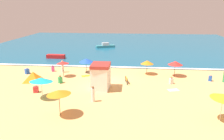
% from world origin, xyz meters
% --- Properties ---
extents(ground_plane, '(60.00, 60.00, 0.00)m').
position_xyz_m(ground_plane, '(0.00, 0.00, 0.00)').
color(ground_plane, '#E5B26B').
extents(ocean_water, '(60.00, 44.00, 0.10)m').
position_xyz_m(ocean_water, '(0.00, 28.00, 0.05)').
color(ocean_water, '#196084').
rests_on(ocean_water, ground_plane).
extents(wave_breaker_foam, '(57.00, 0.70, 0.01)m').
position_xyz_m(wave_breaker_foam, '(0.00, 6.30, 0.10)').
color(wave_breaker_foam, white).
rests_on(wave_breaker_foam, ocean_water).
extents(lifeguard_cabana, '(1.99, 2.49, 2.86)m').
position_xyz_m(lifeguard_cabana, '(-0.57, -2.78, 1.45)').
color(lifeguard_cabana, white).
rests_on(lifeguard_cabana, ground_plane).
extents(beach_umbrella_0, '(2.93, 2.95, 2.21)m').
position_xyz_m(beach_umbrella_0, '(-6.03, -5.82, 1.90)').
color(beach_umbrella_0, silver).
rests_on(beach_umbrella_0, ground_plane).
extents(beach_umbrella_1, '(2.42, 2.41, 2.30)m').
position_xyz_m(beach_umbrella_1, '(-3.08, -9.31, 2.06)').
color(beach_umbrella_1, '#4C3823').
rests_on(beach_umbrella_1, ground_plane).
extents(beach_umbrella_2, '(2.70, 2.70, 2.42)m').
position_xyz_m(beach_umbrella_2, '(9.92, -9.03, 2.10)').
color(beach_umbrella_2, silver).
rests_on(beach_umbrella_2, ground_plane).
extents(beach_umbrella_3, '(2.06, 2.07, 1.94)m').
position_xyz_m(beach_umbrella_3, '(4.80, 3.30, 1.66)').
color(beach_umbrella_3, '#4C3823').
rests_on(beach_umbrella_3, ground_plane).
extents(beach_umbrella_4, '(1.94, 1.96, 2.02)m').
position_xyz_m(beach_umbrella_4, '(-3.49, 3.37, 1.73)').
color(beach_umbrella_4, '#4C3823').
rests_on(beach_umbrella_4, ground_plane).
extents(beach_umbrella_5, '(2.16, 2.16, 2.06)m').
position_xyz_m(beach_umbrella_5, '(-6.09, 1.21, 1.87)').
color(beach_umbrella_5, '#4C3823').
rests_on(beach_umbrella_5, ground_plane).
extents(beach_umbrella_6, '(2.00, 2.00, 2.05)m').
position_xyz_m(beach_umbrella_6, '(8.38, 2.71, 1.79)').
color(beach_umbrella_6, '#4C3823').
rests_on(beach_umbrella_6, ground_plane).
extents(beach_tent, '(2.66, 2.67, 1.21)m').
position_xyz_m(beach_tent, '(-9.15, -1.02, 0.60)').
color(beach_tent, orange).
rests_on(beach_tent, ground_plane).
extents(parked_bicycle, '(0.41, 1.80, 0.76)m').
position_xyz_m(parked_bicycle, '(2.20, -0.58, 0.38)').
color(parked_bicycle, black).
rests_on(parked_bicycle, ground_plane).
extents(beachgoer_1, '(0.58, 0.58, 0.84)m').
position_xyz_m(beachgoer_1, '(-1.72, -0.59, 0.35)').
color(beachgoer_1, '#D84CA5').
rests_on(beachgoer_1, ground_plane).
extents(beachgoer_2, '(0.55, 0.55, 0.84)m').
position_xyz_m(beachgoer_2, '(-7.30, -4.50, 0.35)').
color(beachgoer_2, red).
rests_on(beachgoer_2, ground_plane).
extents(beachgoer_3, '(0.67, 0.67, 0.87)m').
position_xyz_m(beachgoer_3, '(-11.40, 1.98, 0.36)').
color(beachgoer_3, blue).
rests_on(beachgoer_3, ground_plane).
extents(beachgoer_4, '(0.51, 0.51, 0.89)m').
position_xyz_m(beachgoer_4, '(-8.29, 3.41, 0.38)').
color(beachgoer_4, '#D84CA5').
rests_on(beachgoer_4, ground_plane).
extents(beachgoer_5, '(0.50, 0.50, 0.88)m').
position_xyz_m(beachgoer_5, '(7.48, -0.34, 0.38)').
color(beachgoer_5, white).
rests_on(beachgoer_5, ground_plane).
extents(beachgoer_6, '(0.58, 0.58, 0.96)m').
position_xyz_m(beachgoer_6, '(-5.68, -1.33, 0.42)').
color(beachgoer_6, green).
rests_on(beachgoer_6, ground_plane).
extents(beachgoer_7, '(0.49, 0.49, 0.84)m').
position_xyz_m(beachgoer_7, '(12.41, 1.15, 0.36)').
color(beachgoer_7, blue).
rests_on(beachgoer_7, ground_plane).
extents(beachgoer_8, '(0.45, 0.45, 1.57)m').
position_xyz_m(beachgoer_8, '(-0.82, -6.30, 0.74)').
color(beachgoer_8, white).
rests_on(beachgoer_8, ground_plane).
extents(beachgoer_9, '(0.48, 0.48, 1.70)m').
position_xyz_m(beachgoer_9, '(-6.79, 3.12, 0.79)').
color(beachgoer_9, white).
rests_on(beachgoer_9, ground_plane).
extents(beach_towel_0, '(1.35, 1.05, 0.01)m').
position_xyz_m(beach_towel_0, '(7.39, -2.44, 0.01)').
color(beach_towel_0, white).
rests_on(beach_towel_0, ground_plane).
extents(beach_towel_1, '(1.68, 1.27, 0.01)m').
position_xyz_m(beach_towel_1, '(-3.06, 1.81, 0.01)').
color(beach_towel_1, orange).
rests_on(beach_towel_1, ground_plane).
extents(small_boat_0, '(3.20, 1.03, 0.65)m').
position_xyz_m(small_boat_0, '(-10.56, 11.14, 0.43)').
color(small_boat_0, red).
rests_on(small_boat_0, ocean_water).
extents(small_boat_1, '(4.31, 2.70, 1.08)m').
position_xyz_m(small_boat_1, '(-3.24, 22.65, 0.45)').
color(small_boat_1, teal).
rests_on(small_boat_1, ocean_water).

